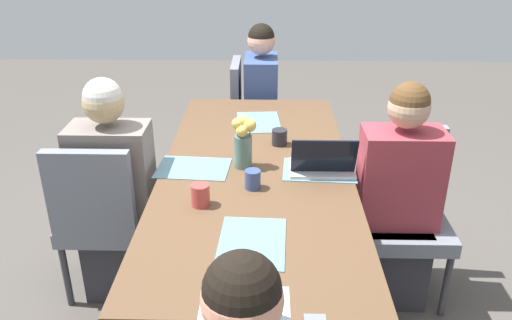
{
  "coord_description": "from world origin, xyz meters",
  "views": [
    {
      "loc": [
        2.36,
        0.06,
        1.89
      ],
      "look_at": [
        0.0,
        0.0,
        0.78
      ],
      "focal_mm": 36.65,
      "sensor_mm": 36.0,
      "label": 1
    }
  ],
  "objects_px": {
    "chair_near_left_near": "(101,213)",
    "dining_table": "(256,181)",
    "coffee_mug_near_right": "(253,179)",
    "laptop_far_left_mid": "(322,165)",
    "coffee_mug_centre_left": "(279,137)",
    "chair_far_left_mid": "(404,205)",
    "flower_vase": "(243,141)",
    "person_near_left_near": "(116,201)",
    "person_far_left_mid": "(396,208)",
    "chair_head_left_right_near": "(251,113)",
    "coffee_mug_near_left": "(200,195)",
    "person_head_left_right_near": "(261,112)"
  },
  "relations": [
    {
      "from": "person_near_left_near",
      "to": "chair_far_left_mid",
      "type": "height_order",
      "value": "person_near_left_near"
    },
    {
      "from": "dining_table",
      "to": "coffee_mug_near_right",
      "type": "distance_m",
      "value": 0.23
    },
    {
      "from": "chair_head_left_right_near",
      "to": "chair_far_left_mid",
      "type": "bearing_deg",
      "value": 31.29
    },
    {
      "from": "person_near_left_near",
      "to": "coffee_mug_near_right",
      "type": "distance_m",
      "value": 0.79
    },
    {
      "from": "person_near_left_near",
      "to": "chair_far_left_mid",
      "type": "relative_size",
      "value": 1.33
    },
    {
      "from": "chair_head_left_right_near",
      "to": "coffee_mug_centre_left",
      "type": "relative_size",
      "value": 10.2
    },
    {
      "from": "chair_near_left_near",
      "to": "person_far_left_mid",
      "type": "bearing_deg",
      "value": 91.63
    },
    {
      "from": "person_far_left_mid",
      "to": "chair_head_left_right_near",
      "type": "xyz_separation_m",
      "value": [
        -1.47,
        -0.79,
        -0.03
      ]
    },
    {
      "from": "chair_head_left_right_near",
      "to": "coffee_mug_centre_left",
      "type": "distance_m",
      "value": 1.18
    },
    {
      "from": "flower_vase",
      "to": "coffee_mug_near_left",
      "type": "distance_m",
      "value": 0.44
    },
    {
      "from": "chair_near_left_near",
      "to": "flower_vase",
      "type": "height_order",
      "value": "flower_vase"
    },
    {
      "from": "flower_vase",
      "to": "laptop_far_left_mid",
      "type": "bearing_deg",
      "value": 80.98
    },
    {
      "from": "chair_far_left_mid",
      "to": "coffee_mug_centre_left",
      "type": "relative_size",
      "value": 10.2
    },
    {
      "from": "chair_near_left_near",
      "to": "coffee_mug_near_left",
      "type": "xyz_separation_m",
      "value": [
        0.3,
        0.56,
        0.28
      ]
    },
    {
      "from": "dining_table",
      "to": "coffee_mug_near_right",
      "type": "bearing_deg",
      "value": -3.02
    },
    {
      "from": "chair_far_left_mid",
      "to": "chair_head_left_right_near",
      "type": "relative_size",
      "value": 1.0
    },
    {
      "from": "chair_near_left_near",
      "to": "chair_far_left_mid",
      "type": "distance_m",
      "value": 1.58
    },
    {
      "from": "chair_near_left_near",
      "to": "dining_table",
      "type": "bearing_deg",
      "value": 94.83
    },
    {
      "from": "chair_far_left_mid",
      "to": "coffee_mug_near_right",
      "type": "height_order",
      "value": "chair_far_left_mid"
    },
    {
      "from": "laptop_far_left_mid",
      "to": "chair_head_left_right_near",
      "type": "bearing_deg",
      "value": -165.0
    },
    {
      "from": "dining_table",
      "to": "coffee_mug_near_left",
      "type": "distance_m",
      "value": 0.45
    },
    {
      "from": "chair_near_left_near",
      "to": "person_head_left_right_near",
      "type": "bearing_deg",
      "value": 151.21
    },
    {
      "from": "person_near_left_near",
      "to": "person_far_left_mid",
      "type": "distance_m",
      "value": 1.46
    },
    {
      "from": "chair_head_left_right_near",
      "to": "coffee_mug_near_left",
      "type": "relative_size",
      "value": 8.96
    },
    {
      "from": "person_near_left_near",
      "to": "flower_vase",
      "type": "bearing_deg",
      "value": 91.72
    },
    {
      "from": "chair_near_left_near",
      "to": "coffee_mug_near_right",
      "type": "height_order",
      "value": "chair_near_left_near"
    },
    {
      "from": "coffee_mug_near_right",
      "to": "coffee_mug_centre_left",
      "type": "bearing_deg",
      "value": 165.46
    },
    {
      "from": "person_far_left_mid",
      "to": "coffee_mug_centre_left",
      "type": "xyz_separation_m",
      "value": [
        -0.34,
        -0.6,
        0.25
      ]
    },
    {
      "from": "chair_near_left_near",
      "to": "laptop_far_left_mid",
      "type": "relative_size",
      "value": 2.81
    },
    {
      "from": "chair_near_left_near",
      "to": "person_near_left_near",
      "type": "height_order",
      "value": "person_near_left_near"
    },
    {
      "from": "chair_far_left_mid",
      "to": "chair_head_left_right_near",
      "type": "bearing_deg",
      "value": -148.71
    },
    {
      "from": "person_near_left_near",
      "to": "person_far_left_mid",
      "type": "xyz_separation_m",
      "value": [
        0.03,
        1.46,
        0.0
      ]
    },
    {
      "from": "laptop_far_left_mid",
      "to": "coffee_mug_centre_left",
      "type": "distance_m",
      "value": 0.4
    },
    {
      "from": "person_head_left_right_near",
      "to": "coffee_mug_near_left",
      "type": "height_order",
      "value": "person_head_left_right_near"
    },
    {
      "from": "chair_near_left_near",
      "to": "coffee_mug_centre_left",
      "type": "distance_m",
      "value": 1.03
    },
    {
      "from": "coffee_mug_near_left",
      "to": "laptop_far_left_mid",
      "type": "bearing_deg",
      "value": 120.53
    },
    {
      "from": "chair_head_left_right_near",
      "to": "coffee_mug_near_left",
      "type": "bearing_deg",
      "value": -5.2
    },
    {
      "from": "chair_near_left_near",
      "to": "chair_far_left_mid",
      "type": "xyz_separation_m",
      "value": [
        -0.12,
        1.58,
        0.0
      ]
    },
    {
      "from": "chair_head_left_right_near",
      "to": "chair_near_left_near",
      "type": "bearing_deg",
      "value": -25.57
    },
    {
      "from": "person_head_left_right_near",
      "to": "flower_vase",
      "type": "bearing_deg",
      "value": -2.87
    },
    {
      "from": "person_near_left_near",
      "to": "coffee_mug_near_right",
      "type": "relative_size",
      "value": 13.1
    },
    {
      "from": "dining_table",
      "to": "laptop_far_left_mid",
      "type": "relative_size",
      "value": 6.81
    },
    {
      "from": "flower_vase",
      "to": "coffee_mug_near_right",
      "type": "bearing_deg",
      "value": 12.84
    },
    {
      "from": "person_head_left_right_near",
      "to": "flower_vase",
      "type": "relative_size",
      "value": 4.42
    },
    {
      "from": "dining_table",
      "to": "chair_far_left_mid",
      "type": "distance_m",
      "value": 0.8
    },
    {
      "from": "person_far_left_mid",
      "to": "coffee_mug_centre_left",
      "type": "bearing_deg",
      "value": -119.46
    },
    {
      "from": "dining_table",
      "to": "laptop_far_left_mid",
      "type": "xyz_separation_m",
      "value": [
        0.03,
        0.33,
        0.11
      ]
    },
    {
      "from": "chair_far_left_mid",
      "to": "person_far_left_mid",
      "type": "bearing_deg",
      "value": -38.76
    },
    {
      "from": "person_far_left_mid",
      "to": "dining_table",
      "type": "bearing_deg",
      "value": -91.92
    },
    {
      "from": "person_head_left_right_near",
      "to": "person_near_left_near",
      "type": "bearing_deg",
      "value": -28.18
    }
  ]
}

